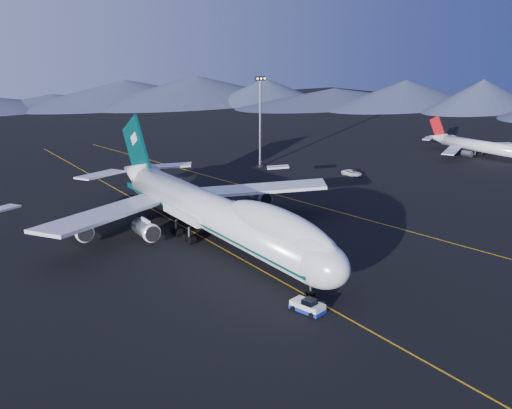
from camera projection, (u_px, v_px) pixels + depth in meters
ground at (214, 243)px, 99.93m from camera, size 500.00×500.00×0.00m
taxiway_line_main at (214, 243)px, 99.93m from camera, size 0.25×220.00×0.01m
taxiway_line_side at (309, 204)px, 124.15m from camera, size 28.08×198.09×0.01m
boeing_747 at (213, 212)px, 98.35m from camera, size 59.62×72.43×19.37m
pushback_tug at (307, 307)px, 74.75m from camera, size 3.44×5.00×2.00m
second_jet at (480, 146)px, 173.32m from camera, size 33.98×38.39×10.92m
service_van at (352, 173)px, 149.81m from camera, size 3.34×5.88×1.55m
floodlight_mast at (260, 122)px, 157.57m from camera, size 3.08×2.31×24.95m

